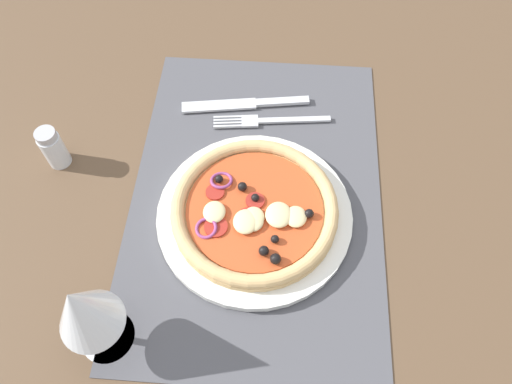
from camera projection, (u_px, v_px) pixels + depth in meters
The scene contains 8 objects.
ground_plane at pixel (257, 199), 69.57cm from camera, with size 190.00×140.00×2.40cm, color brown.
placemat at pixel (257, 194), 68.37cm from camera, with size 51.76×34.67×0.40cm, color #4C4C51.
plate at pixel (252, 215), 65.69cm from camera, with size 26.28×26.28×1.20cm, color silver.
pizza at pixel (252, 210), 64.20cm from camera, with size 22.17×22.17×2.70cm.
fork at pixel (265, 121), 74.65cm from camera, with size 3.51×18.06×0.44cm.
knife at pixel (244, 104), 76.36cm from camera, with size 4.64×20.02×0.62cm.
wine_glass at pixel (83, 310), 49.56cm from camera, with size 7.20×7.20×14.90cm.
pepper_shaker at pixel (53, 148), 68.72cm from camera, with size 3.20×3.20×6.70cm.
Camera 1 is at (-35.13, -2.48, 58.80)cm, focal length 34.19 mm.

